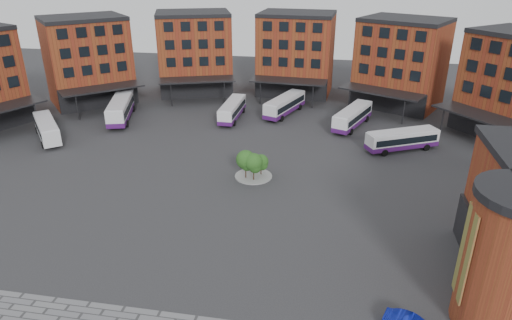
% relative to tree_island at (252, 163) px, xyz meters
% --- Properties ---
extents(ground, '(160.00, 160.00, 0.00)m').
position_rel_tree_island_xyz_m(ground, '(-1.95, -11.50, -1.98)').
color(ground, '#28282B').
rests_on(ground, ground).
extents(main_building, '(94.14, 42.48, 14.60)m').
position_rel_tree_island_xyz_m(main_building, '(-6.72, 26.75, 5.25)').
color(main_building, brown).
rests_on(main_building, ground).
extents(tree_island, '(4.40, 4.40, 3.51)m').
position_rel_tree_island_xyz_m(tree_island, '(0.00, 0.00, 0.00)').
color(tree_island, gray).
rests_on(tree_island, ground).
extents(bus_a, '(8.16, 9.10, 2.82)m').
position_rel_tree_island_xyz_m(bus_a, '(-30.73, 7.32, -0.31)').
color(bus_a, silver).
rests_on(bus_a, ground).
extents(bus_b, '(5.91, 12.00, 3.30)m').
position_rel_tree_island_xyz_m(bus_b, '(-24.13, 16.98, -0.19)').
color(bus_b, white).
rests_on(bus_b, ground).
extents(bus_c, '(2.66, 9.87, 2.76)m').
position_rel_tree_island_xyz_m(bus_c, '(-6.96, 20.36, -0.48)').
color(bus_c, white).
rests_on(bus_c, ground).
extents(bus_d, '(5.90, 10.73, 2.97)m').
position_rel_tree_island_xyz_m(bus_d, '(0.98, 23.96, -0.37)').
color(bus_d, silver).
rests_on(bus_d, ground).
extents(bus_e, '(6.14, 10.55, 2.93)m').
position_rel_tree_island_xyz_m(bus_e, '(11.72, 19.92, -0.39)').
color(bus_e, white).
rests_on(bus_e, ground).
extents(bus_f, '(9.89, 6.50, 2.79)m').
position_rel_tree_island_xyz_m(bus_f, '(18.06, 11.74, -0.47)').
color(bus_f, silver).
rests_on(bus_f, ground).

